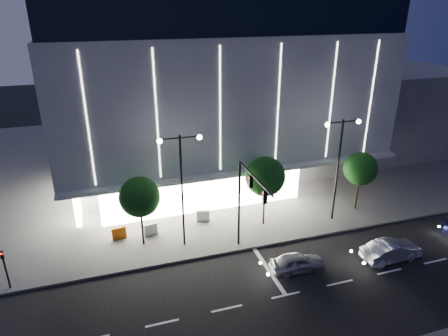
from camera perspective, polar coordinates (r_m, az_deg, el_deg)
The scene contains 16 objects.
ground at distance 27.67m, azimuth 3.51°, elevation -16.57°, with size 160.00×160.00×0.00m, color black.
sidewalk_museum at distance 48.96m, azimuth -1.04°, elevation 1.88°, with size 70.00×40.00×0.15m, color #474747.
museum at distance 44.35m, azimuth -3.04°, elevation 12.01°, with size 30.00×25.80×18.00m.
annex_building at distance 56.90m, azimuth 19.87°, elevation 8.70°, with size 16.00×20.00×10.00m, color #4C4C51.
traffic_mast at distance 27.85m, azimuth 3.22°, elevation -3.93°, with size 0.33×5.89×7.07m.
street_lamp_west at distance 28.77m, azimuth -6.10°, elevation -1.07°, with size 3.16×0.36×9.00m.
street_lamp_east at distance 33.57m, azimuth 16.15°, elevation 1.68°, with size 3.16×0.36×9.00m.
ped_signal_far at distance 29.77m, azimuth -28.83°, elevation -12.12°, with size 0.22×0.24×3.00m.
tree_left at distance 30.14m, azimuth -11.90°, elevation -4.35°, with size 3.02×3.02×5.72m.
tree_mid at distance 32.27m, azimuth 5.92°, elevation -1.49°, with size 3.25×3.25×6.15m.
tree_right at distance 36.76m, azimuth 18.90°, elevation -0.31°, with size 2.91×2.91×5.51m.
car_lead at distance 29.08m, azimuth 10.47°, elevation -13.11°, with size 1.56×3.87×1.32m, color #9A9CA1.
car_second at distance 32.03m, azimuth 22.77°, elevation -10.83°, with size 1.58×4.53×1.49m, color silver.
barrier_a at distance 32.85m, azimuth -14.76°, elevation -8.98°, with size 1.10×0.25×1.00m, color #CB540B.
barrier_b at distance 32.79m, azimuth -10.45°, elevation -8.62°, with size 1.10×0.25×1.00m, color #BDBDBD.
barrier_d at distance 34.20m, azimuth -3.00°, elevation -6.83°, with size 1.10×0.25×1.00m, color silver.
Camera 1 is at (-8.02, -19.87, 17.51)m, focal length 32.00 mm.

